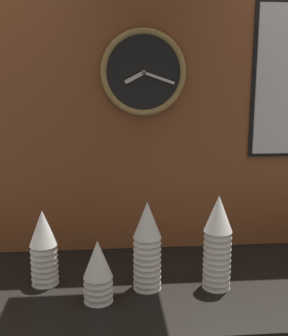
# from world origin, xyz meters

# --- Properties ---
(ground_plane) EXTENTS (1.60, 0.56, 0.04)m
(ground_plane) POSITION_xyz_m (0.00, 0.00, -0.02)
(ground_plane) COLOR black
(wall_tiled_back) EXTENTS (1.60, 0.03, 1.05)m
(wall_tiled_back) POSITION_xyz_m (0.00, 0.27, 0.53)
(wall_tiled_back) COLOR brown
(wall_tiled_back) RESTS_ON ground_plane
(cup_stack_center_left) EXTENTS (0.08, 0.08, 0.17)m
(cup_stack_center_left) POSITION_xyz_m (-0.25, -0.10, 0.08)
(cup_stack_center_left) COLOR white
(cup_stack_center_left) RESTS_ON ground_plane
(cup_stack_center) EXTENTS (0.08, 0.08, 0.25)m
(cup_stack_center) POSITION_xyz_m (-0.11, -0.04, 0.12)
(cup_stack_center) COLOR white
(cup_stack_center) RESTS_ON ground_plane
(cup_stack_center_right) EXTENTS (0.08, 0.08, 0.27)m
(cup_stack_center_right) POSITION_xyz_m (0.08, -0.05, 0.13)
(cup_stack_center_right) COLOR white
(cup_stack_center_right) RESTS_ON ground_plane
(cup_stack_left) EXTENTS (0.08, 0.08, 0.22)m
(cup_stack_left) POSITION_xyz_m (-0.40, 0.01, 0.11)
(cup_stack_left) COLOR white
(cup_stack_left) RESTS_ON ground_plane
(wall_clock) EXTENTS (0.27, 0.03, 0.27)m
(wall_clock) POSITION_xyz_m (-0.10, 0.23, 0.59)
(wall_clock) COLOR black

